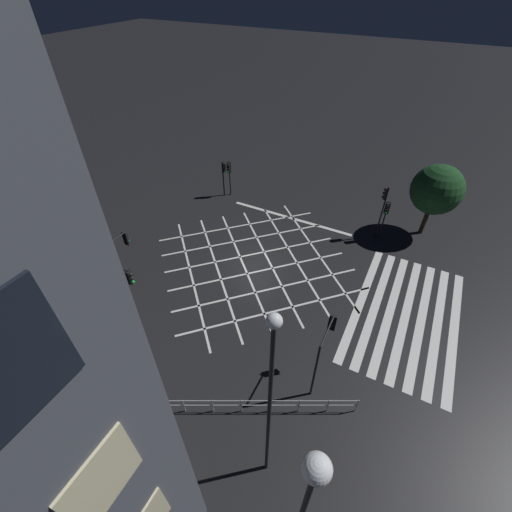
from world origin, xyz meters
name	(u,v)px	position (x,y,z in m)	size (l,w,h in m)	color
ground_plane	(256,262)	(0.00, 0.00, 0.00)	(200.00, 200.00, 0.00)	black
road_markings	(341,288)	(0.32, -6.15, 0.00)	(15.65, 21.07, 0.01)	silver
traffic_light_ne_cross	(224,172)	(6.89, 6.76, 2.36)	(0.36, 0.39, 3.30)	black
traffic_light_se_cross	(383,202)	(7.06, -6.77, 3.05)	(0.36, 0.39, 4.28)	black
traffic_light_sw_main	(325,342)	(-6.33, -6.91, 2.99)	(2.18, 0.36, 4.09)	black
traffic_light_nw_main	(119,248)	(-5.27, 7.10, 2.46)	(2.12, 0.36, 3.38)	black
traffic_light_nw_cross	(120,276)	(-7.15, 5.17, 2.50)	(0.36, 2.51, 3.40)	black
traffic_light_se_main	(386,213)	(6.85, -7.13, 2.34)	(0.39, 0.36, 3.27)	black
traffic_light_ne_main	(229,172)	(7.15, 6.39, 2.30)	(0.39, 0.36, 3.22)	black
street_lamp_east	(307,499)	(-13.58, -8.36, 7.06)	(0.61, 0.61, 9.38)	black
street_lamp_west	(270,395)	(-11.36, -6.40, 6.26)	(0.42, 0.42, 10.08)	black
street_tree_near	(437,190)	(9.16, -9.91, 3.84)	(3.63, 3.63, 5.67)	#38281C
pedestrian_railing	(256,404)	(-9.44, -4.91, 0.67)	(4.42, 8.46, 1.05)	#B7B7BC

